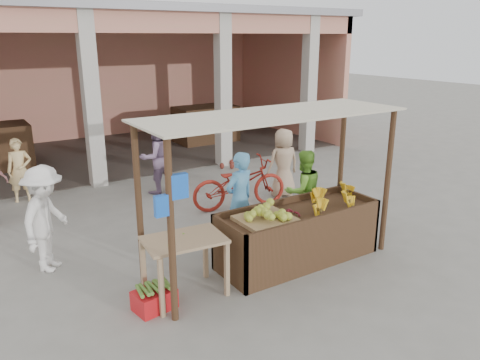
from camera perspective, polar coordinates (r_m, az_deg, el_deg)
ground at (r=7.38m, az=3.90°, el=-10.61°), size 60.00×60.00×0.00m
market_building at (r=14.71m, az=-17.42°, el=13.53°), size 14.40×6.40×4.20m
fruit_stall at (r=7.48m, az=7.07°, el=-6.88°), size 2.60×0.95×0.80m
stall_awning at (r=6.73m, az=3.84°, el=4.63°), size 4.09×1.35×2.39m
banana_heap at (r=7.68m, az=11.14°, el=-2.38°), size 1.16×0.63×0.21m
melon_tray at (r=6.94m, az=3.08°, el=-4.30°), size 0.80×0.69×0.21m
berry_heap at (r=7.12m, az=5.94°, el=-4.09°), size 0.40×0.33×0.13m
side_table at (r=6.36m, az=-6.80°, el=-8.23°), size 1.12×0.80×0.86m
papaya_pile at (r=6.26m, az=-6.88°, el=-6.17°), size 0.76×0.43×0.22m
red_crate at (r=6.41m, az=-10.39°, el=-14.14°), size 0.57×0.45×0.27m
plantain_bundle at (r=6.32m, az=-10.48°, el=-12.77°), size 0.42×0.30×0.08m
produce_sacks at (r=12.69m, az=-0.99°, el=2.95°), size 1.06×0.79×0.64m
vendor_blue at (r=7.83m, az=-0.05°, el=-1.97°), size 0.74×0.61×1.73m
vendor_green at (r=8.50m, az=7.73°, el=-1.09°), size 0.82×0.55×1.59m
motorcycle at (r=9.61m, az=-0.06°, el=-0.31°), size 1.14×2.21×1.10m
shopper_a at (r=7.55m, az=-22.64°, el=-3.93°), size 1.15×1.24×1.77m
shopper_c at (r=10.31m, az=5.32°, el=2.53°), size 0.87×0.63×1.69m
shopper_e at (r=11.02m, az=-25.28°, el=1.22°), size 0.58×0.47×1.44m
shopper_f at (r=10.65m, az=-10.19°, el=3.15°), size 0.94×0.62×1.81m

